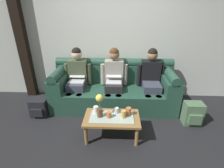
{
  "coord_description": "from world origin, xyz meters",
  "views": [
    {
      "loc": [
        0.09,
        -2.0,
        1.92
      ],
      "look_at": [
        -0.03,
        0.92,
        0.6
      ],
      "focal_mm": 26.74,
      "sensor_mm": 36.0,
      "label": 1
    }
  ],
  "objects_px": {
    "coffee_table": "(112,120)",
    "backpack_left": "(40,107)",
    "flower_vase": "(100,105)",
    "cup_far_left": "(96,110)",
    "cup_near_right": "(123,114)",
    "cup_far_center": "(116,110)",
    "backpack_right": "(193,114)",
    "cup_near_left": "(109,115)",
    "couch": "(114,89)",
    "cup_far_right": "(128,111)",
    "person_middle": "(114,76)",
    "person_left": "(77,76)",
    "person_right": "(151,77)"
  },
  "relations": [
    {
      "from": "person_left",
      "to": "cup_near_left",
      "type": "bearing_deg",
      "value": -55.2
    },
    {
      "from": "backpack_left",
      "to": "backpack_right",
      "type": "bearing_deg",
      "value": -3.07
    },
    {
      "from": "cup_near_right",
      "to": "cup_far_left",
      "type": "relative_size",
      "value": 1.0
    },
    {
      "from": "couch",
      "to": "flower_vase",
      "type": "xyz_separation_m",
      "value": [
        -0.18,
        -1.02,
        0.23
      ]
    },
    {
      "from": "flower_vase",
      "to": "cup_far_left",
      "type": "relative_size",
      "value": 3.24
    },
    {
      "from": "person_left",
      "to": "backpack_left",
      "type": "bearing_deg",
      "value": -145.38
    },
    {
      "from": "coffee_table",
      "to": "cup_far_left",
      "type": "xyz_separation_m",
      "value": [
        -0.26,
        0.09,
        0.12
      ]
    },
    {
      "from": "coffee_table",
      "to": "flower_vase",
      "type": "height_order",
      "value": "flower_vase"
    },
    {
      "from": "backpack_left",
      "to": "person_left",
      "type": "bearing_deg",
      "value": 34.62
    },
    {
      "from": "person_right",
      "to": "cup_near_left",
      "type": "xyz_separation_m",
      "value": [
        -0.8,
        -1.03,
        -0.23
      ]
    },
    {
      "from": "cup_far_left",
      "to": "backpack_left",
      "type": "relative_size",
      "value": 0.34
    },
    {
      "from": "coffee_table",
      "to": "backpack_right",
      "type": "height_order",
      "value": "backpack_right"
    },
    {
      "from": "person_left",
      "to": "coffee_table",
      "type": "height_order",
      "value": "person_left"
    },
    {
      "from": "person_right",
      "to": "flower_vase",
      "type": "bearing_deg",
      "value": -132.92
    },
    {
      "from": "couch",
      "to": "coffee_table",
      "type": "xyz_separation_m",
      "value": [
        0.0,
        -1.01,
        -0.05
      ]
    },
    {
      "from": "person_left",
      "to": "cup_near_right",
      "type": "distance_m",
      "value": 1.4
    },
    {
      "from": "cup_near_left",
      "to": "backpack_right",
      "type": "height_order",
      "value": "cup_near_left"
    },
    {
      "from": "cup_near_left",
      "to": "cup_far_left",
      "type": "relative_size",
      "value": 0.8
    },
    {
      "from": "cup_near_right",
      "to": "cup_far_center",
      "type": "height_order",
      "value": "cup_near_right"
    },
    {
      "from": "cup_near_right",
      "to": "cup_far_center",
      "type": "relative_size",
      "value": 1.24
    },
    {
      "from": "person_left",
      "to": "flower_vase",
      "type": "distance_m",
      "value": 1.16
    },
    {
      "from": "flower_vase",
      "to": "cup_near_right",
      "type": "relative_size",
      "value": 3.23
    },
    {
      "from": "person_middle",
      "to": "cup_far_right",
      "type": "relative_size",
      "value": 9.49
    },
    {
      "from": "couch",
      "to": "person_left",
      "type": "relative_size",
      "value": 2.04
    },
    {
      "from": "couch",
      "to": "cup_far_right",
      "type": "height_order",
      "value": "couch"
    },
    {
      "from": "coffee_table",
      "to": "cup_far_center",
      "type": "bearing_deg",
      "value": 54.65
    },
    {
      "from": "cup_near_right",
      "to": "couch",
      "type": "bearing_deg",
      "value": 99.89
    },
    {
      "from": "cup_near_left",
      "to": "cup_near_right",
      "type": "distance_m",
      "value": 0.22
    },
    {
      "from": "person_middle",
      "to": "cup_near_right",
      "type": "distance_m",
      "value": 1.06
    },
    {
      "from": "person_middle",
      "to": "cup_near_left",
      "type": "distance_m",
      "value": 1.06
    },
    {
      "from": "cup_far_center",
      "to": "person_middle",
      "type": "bearing_deg",
      "value": 94.42
    },
    {
      "from": "coffee_table",
      "to": "backpack_left",
      "type": "xyz_separation_m",
      "value": [
        -1.43,
        0.54,
        -0.15
      ]
    },
    {
      "from": "person_left",
      "to": "cup_far_left",
      "type": "xyz_separation_m",
      "value": [
        0.5,
        -0.92,
        -0.22
      ]
    },
    {
      "from": "cup_near_left",
      "to": "cup_far_center",
      "type": "relative_size",
      "value": 0.99
    },
    {
      "from": "cup_near_left",
      "to": "cup_near_right",
      "type": "relative_size",
      "value": 0.79
    },
    {
      "from": "person_left",
      "to": "person_middle",
      "type": "xyz_separation_m",
      "value": [
        0.76,
        -0.0,
        0.0
      ]
    },
    {
      "from": "person_middle",
      "to": "cup_far_center",
      "type": "height_order",
      "value": "person_middle"
    },
    {
      "from": "backpack_left",
      "to": "couch",
      "type": "bearing_deg",
      "value": 18.13
    },
    {
      "from": "person_left",
      "to": "person_middle",
      "type": "bearing_deg",
      "value": -0.02
    },
    {
      "from": "person_right",
      "to": "person_middle",
      "type": "bearing_deg",
      "value": -179.95
    },
    {
      "from": "cup_far_left",
      "to": "backpack_right",
      "type": "height_order",
      "value": "cup_far_left"
    },
    {
      "from": "person_right",
      "to": "cup_far_center",
      "type": "distance_m",
      "value": 1.16
    },
    {
      "from": "flower_vase",
      "to": "cup_far_left",
      "type": "xyz_separation_m",
      "value": [
        -0.07,
        0.09,
        -0.16
      ]
    },
    {
      "from": "cup_far_right",
      "to": "person_middle",
      "type": "bearing_deg",
      "value": 105.31
    },
    {
      "from": "cup_near_left",
      "to": "cup_far_right",
      "type": "bearing_deg",
      "value": 14.68
    },
    {
      "from": "person_right",
      "to": "cup_far_left",
      "type": "distance_m",
      "value": 1.39
    },
    {
      "from": "couch",
      "to": "person_right",
      "type": "relative_size",
      "value": 2.04
    },
    {
      "from": "couch",
      "to": "coffee_table",
      "type": "height_order",
      "value": "couch"
    },
    {
      "from": "couch",
      "to": "cup_far_right",
      "type": "bearing_deg",
      "value": -74.77
    },
    {
      "from": "cup_far_left",
      "to": "cup_far_right",
      "type": "xyz_separation_m",
      "value": [
        0.52,
        -0.03,
        0.01
      ]
    }
  ]
}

